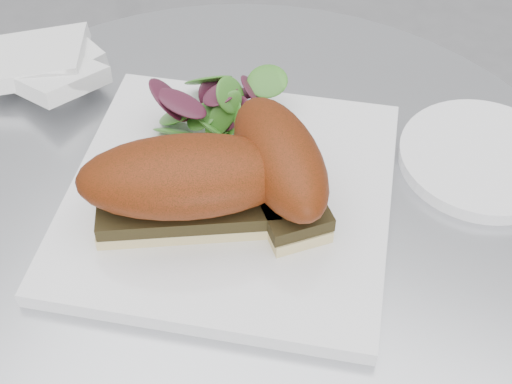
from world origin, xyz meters
TOP-DOWN VIEW (x-y plane):
  - table at (0.00, 0.00)m, footprint 0.70×0.70m
  - plate at (-0.01, 0.02)m, footprint 0.35×0.35m
  - sandwich_left at (-0.03, -0.03)m, footprint 0.20×0.16m
  - sandwich_right at (0.03, 0.03)m, footprint 0.15×0.15m
  - salad at (-0.06, 0.10)m, footprint 0.10×0.10m
  - napkin at (-0.27, 0.10)m, footprint 0.16×0.16m
  - saucer at (0.19, 0.16)m, footprint 0.16×0.16m

SIDE VIEW (x-z plane):
  - table at x=0.00m, z-range 0.12..0.85m
  - saucer at x=0.19m, z-range 0.73..0.74m
  - plate at x=-0.01m, z-range 0.73..0.75m
  - napkin at x=-0.27m, z-range 0.73..0.75m
  - salad at x=-0.06m, z-range 0.75..0.80m
  - sandwich_left at x=-0.03m, z-range 0.75..0.83m
  - sandwich_right at x=0.03m, z-range 0.75..0.83m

